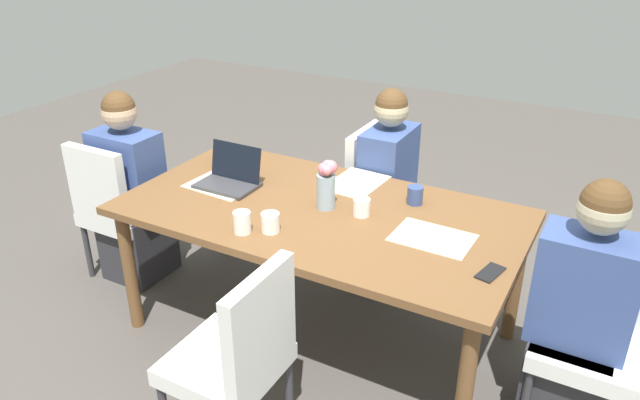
# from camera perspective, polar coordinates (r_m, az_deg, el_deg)

# --- Properties ---
(ground_plane) EXTENTS (10.00, 10.00, 0.00)m
(ground_plane) POSITION_cam_1_polar(r_m,az_deg,el_deg) (3.45, 0.00, -12.13)
(ground_plane) COLOR #4C4742
(dining_table) EXTENTS (2.01, 1.07, 0.76)m
(dining_table) POSITION_cam_1_polar(r_m,az_deg,el_deg) (3.08, 0.00, -2.06)
(dining_table) COLOR brown
(dining_table) RESTS_ON ground_plane
(chair_head_left_left_near) EXTENTS (0.44, 0.44, 0.90)m
(chair_head_left_left_near) POSITION_cam_1_polar(r_m,az_deg,el_deg) (2.92, 24.37, -10.58)
(chair_head_left_left_near) COLOR silver
(chair_head_left_left_near) RESTS_ON ground_plane
(person_head_left_left_near) EXTENTS (0.40, 0.36, 1.19)m
(person_head_left_left_near) POSITION_cam_1_polar(r_m,az_deg,el_deg) (2.84, 23.09, -10.69)
(person_head_left_left_near) COLOR #2D2D33
(person_head_left_left_near) RESTS_ON ground_plane
(chair_near_left_mid) EXTENTS (0.44, 0.44, 0.90)m
(chair_near_left_mid) POSITION_cam_1_polar(r_m,az_deg,el_deg) (3.84, 5.62, 0.71)
(chair_near_left_mid) COLOR silver
(chair_near_left_mid) RESTS_ON ground_plane
(person_near_left_mid) EXTENTS (0.36, 0.40, 1.19)m
(person_near_left_mid) POSITION_cam_1_polar(r_m,az_deg,el_deg) (3.75, 6.31, 0.52)
(person_near_left_mid) COLOR #2D2D33
(person_near_left_mid) RESTS_ON ground_plane
(chair_head_right_left_far) EXTENTS (0.44, 0.44, 0.90)m
(chair_head_right_left_far) POSITION_cam_1_polar(r_m,az_deg,el_deg) (3.86, -18.64, -0.46)
(chair_head_right_left_far) COLOR silver
(chair_head_right_left_far) RESTS_ON ground_plane
(person_head_right_left_far) EXTENTS (0.40, 0.36, 1.19)m
(person_head_right_left_far) POSITION_cam_1_polar(r_m,az_deg,el_deg) (3.85, -17.29, 0.14)
(person_head_right_left_far) COLOR #2D2D33
(person_head_right_left_far) RESTS_ON ground_plane
(chair_far_right_near) EXTENTS (0.44, 0.44, 0.90)m
(chair_far_right_near) POSITION_cam_1_polar(r_m,az_deg,el_deg) (2.55, -7.69, -14.04)
(chair_far_right_near) COLOR silver
(chair_far_right_near) RESTS_ON ground_plane
(flower_vase) EXTENTS (0.10, 0.10, 0.26)m
(flower_vase) POSITION_cam_1_polar(r_m,az_deg,el_deg) (3.00, 0.61, 1.67)
(flower_vase) COLOR #8EA8B7
(flower_vase) RESTS_ON dining_table
(placemat_head_left_left_near) EXTENTS (0.37, 0.27, 0.00)m
(placemat_head_left_left_near) POSITION_cam_1_polar(r_m,az_deg,el_deg) (2.83, 10.56, -3.52)
(placemat_head_left_left_near) COLOR beige
(placemat_head_left_left_near) RESTS_ON dining_table
(placemat_near_left_mid) EXTENTS (0.28, 0.37, 0.00)m
(placemat_near_left_mid) POSITION_cam_1_polar(r_m,az_deg,el_deg) (3.33, 3.41, 1.63)
(placemat_near_left_mid) COLOR beige
(placemat_near_left_mid) RESTS_ON dining_table
(placemat_head_right_left_far) EXTENTS (0.38, 0.28, 0.00)m
(placemat_head_right_left_far) POSITION_cam_1_polar(r_m,az_deg,el_deg) (3.34, -9.29, 1.37)
(placemat_head_right_left_far) COLOR beige
(placemat_head_right_left_far) RESTS_ON dining_table
(laptop_head_right_left_far) EXTENTS (0.32, 0.22, 0.21)m
(laptop_head_right_left_far) POSITION_cam_1_polar(r_m,az_deg,el_deg) (3.32, -8.49, 2.08)
(laptop_head_right_left_far) COLOR #38383D
(laptop_head_right_left_far) RESTS_ON dining_table
(coffee_mug_near_left) EXTENTS (0.09, 0.09, 0.09)m
(coffee_mug_near_left) POSITION_cam_1_polar(r_m,az_deg,el_deg) (2.97, 3.93, -0.66)
(coffee_mug_near_left) COLOR white
(coffee_mug_near_left) RESTS_ON dining_table
(coffee_mug_near_right) EXTENTS (0.08, 0.08, 0.11)m
(coffee_mug_near_right) POSITION_cam_1_polar(r_m,az_deg,el_deg) (3.61, -9.20, 4.16)
(coffee_mug_near_right) COLOR #232328
(coffee_mug_near_right) RESTS_ON dining_table
(coffee_mug_centre_left) EXTENTS (0.08, 0.08, 0.09)m
(coffee_mug_centre_left) POSITION_cam_1_polar(r_m,az_deg,el_deg) (3.12, 8.95, 0.45)
(coffee_mug_centre_left) COLOR #33477A
(coffee_mug_centre_left) RESTS_ON dining_table
(coffee_mug_centre_right) EXTENTS (0.09, 0.09, 0.09)m
(coffee_mug_centre_right) POSITION_cam_1_polar(r_m,az_deg,el_deg) (2.82, -4.69, -2.12)
(coffee_mug_centre_right) COLOR white
(coffee_mug_centre_right) RESTS_ON dining_table
(coffee_mug_far_left) EXTENTS (0.08, 0.08, 0.10)m
(coffee_mug_far_left) POSITION_cam_1_polar(r_m,az_deg,el_deg) (2.83, -7.34, -2.09)
(coffee_mug_far_left) COLOR white
(coffee_mug_far_left) RESTS_ON dining_table
(phone_black) EXTENTS (0.10, 0.16, 0.01)m
(phone_black) POSITION_cam_1_polar(r_m,az_deg,el_deg) (2.62, 15.75, -6.60)
(phone_black) COLOR black
(phone_black) RESTS_ON dining_table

